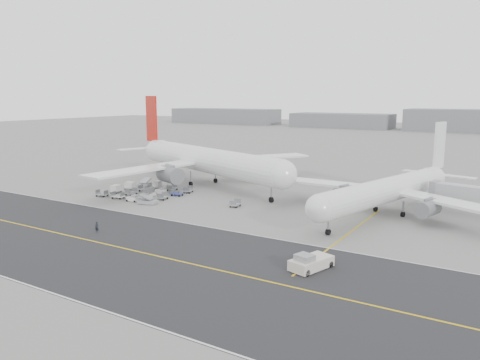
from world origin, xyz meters
The scene contains 9 objects.
ground centered at (0.00, 0.00, 0.00)m, with size 700.00×700.00×0.00m, color gray.
taxiway centered at (5.02, -17.98, 0.01)m, with size 220.00×59.00×0.03m.
airliner_a centered at (-15.22, 29.28, 6.39)m, with size 61.47×60.33×22.22m.
airliner_b centered at (32.33, 22.77, 4.82)m, with size 46.33×47.38×16.68m.
pushback_tug centered at (30.98, -11.55, 0.93)m, with size 4.54×8.03×2.27m.
jet_bridge centered at (46.10, 28.98, 4.13)m, with size 15.90×5.74×5.93m.
gse_cluster centered at (-19.67, 12.69, 0.00)m, with size 21.68×20.90×1.95m, color #99999E, non-canonical shape.
stray_dolly centered at (4.26, 12.89, 0.00)m, with size 1.51×2.46×1.51m, color silver, non-canonical shape.
ground_crew_a centered at (-5.55, -14.35, 0.92)m, with size 0.67×0.44×1.84m, color black.
Camera 1 is at (53.16, -65.38, 22.08)m, focal length 35.00 mm.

